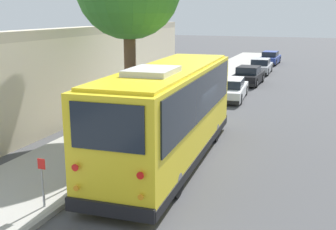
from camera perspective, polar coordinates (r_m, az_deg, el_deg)
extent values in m
plane|color=#474749|center=(15.79, 2.45, -5.23)|extent=(160.00, 160.00, 0.00)
cube|color=#A3A099|center=(17.14, -8.97, -3.59)|extent=(80.00, 3.53, 0.15)
cube|color=gray|center=(16.35, -3.33, -4.29)|extent=(80.00, 0.14, 0.15)
cube|color=yellow|center=(14.46, 0.18, 0.29)|extent=(9.82, 2.83, 2.99)
cube|color=black|center=(14.83, 0.17, -4.80)|extent=(9.88, 2.88, 0.28)
cube|color=black|center=(14.32, 0.18, 2.85)|extent=(9.04, 2.87, 1.43)
cube|color=black|center=(18.97, 4.60, 5.49)|extent=(0.13, 2.05, 1.50)
cube|color=black|center=(9.86, -8.32, -1.68)|extent=(0.12, 1.88, 1.15)
cube|color=black|center=(18.89, 4.64, 7.59)|extent=(0.12, 1.69, 0.22)
cube|color=yellow|center=(14.18, 0.18, 6.33)|extent=(9.22, 2.58, 0.10)
cube|color=silver|center=(12.53, -2.20, 5.90)|extent=(1.85, 1.42, 0.20)
cube|color=black|center=(19.37, 4.51, -0.27)|extent=(0.22, 2.37, 0.36)
cube|color=black|center=(10.57, -7.98, -12.63)|extent=(0.22, 2.37, 0.36)
cylinder|color=red|center=(10.50, -12.49, -6.98)|extent=(0.04, 0.18, 0.18)
cylinder|color=orange|center=(10.70, -12.34, -9.68)|extent=(0.04, 0.14, 0.14)
cylinder|color=red|center=(9.81, -3.78, -8.20)|extent=(0.04, 0.18, 0.18)
cylinder|color=orange|center=(10.02, -3.73, -11.05)|extent=(0.04, 0.14, 0.14)
cube|color=white|center=(19.57, 2.31, 0.41)|extent=(0.06, 0.32, 0.18)
cube|color=white|center=(19.23, 6.83, 0.09)|extent=(0.06, 0.32, 0.18)
cube|color=black|center=(18.97, 0.46, 6.41)|extent=(0.06, 0.10, 0.24)
cylinder|color=black|center=(17.72, -0.20, -1.41)|extent=(1.01, 0.35, 1.00)
cylinder|color=slate|center=(17.72, -0.20, -1.41)|extent=(0.46, 0.34, 0.45)
cylinder|color=black|center=(17.24, 6.27, -1.93)|extent=(1.01, 0.35, 1.00)
cylinder|color=slate|center=(17.24, 6.27, -1.93)|extent=(0.46, 0.34, 0.45)
cylinder|color=black|center=(12.76, -7.94, -7.67)|extent=(1.01, 0.35, 1.00)
cylinder|color=slate|center=(12.76, -7.94, -7.67)|extent=(0.46, 0.34, 0.45)
cylinder|color=black|center=(12.08, 0.94, -8.80)|extent=(1.01, 0.35, 1.00)
cylinder|color=slate|center=(12.08, 0.94, -8.80)|extent=(0.46, 0.34, 0.45)
cube|color=silver|center=(25.88, 8.50, 3.19)|extent=(4.66, 1.96, 0.61)
cube|color=black|center=(25.67, 8.50, 4.34)|extent=(2.25, 1.57, 0.48)
cube|color=silver|center=(25.63, 8.52, 4.87)|extent=(2.16, 1.53, 0.05)
cube|color=black|center=(28.16, 9.14, 3.59)|extent=(0.19, 1.59, 0.20)
cube|color=black|center=(23.68, 7.70, 1.73)|extent=(0.19, 1.59, 0.20)
cylinder|color=black|center=(27.41, 7.36, 3.49)|extent=(0.63, 0.24, 0.62)
cylinder|color=slate|center=(27.41, 7.36, 3.49)|extent=(0.29, 0.24, 0.28)
cylinder|color=black|center=(27.23, 10.46, 3.30)|extent=(0.63, 0.24, 0.62)
cylinder|color=slate|center=(27.23, 10.46, 3.30)|extent=(0.29, 0.24, 0.28)
cylinder|color=black|center=(24.62, 6.30, 2.36)|extent=(0.63, 0.24, 0.62)
cylinder|color=slate|center=(24.62, 6.30, 2.36)|extent=(0.29, 0.24, 0.28)
cylinder|color=black|center=(24.42, 9.75, 2.14)|extent=(0.63, 0.24, 0.62)
cylinder|color=slate|center=(24.42, 9.75, 2.14)|extent=(0.29, 0.24, 0.28)
cube|color=black|center=(31.46, 10.84, 5.01)|extent=(4.08, 1.84, 0.65)
cube|color=black|center=(31.28, 10.85, 6.01)|extent=(1.95, 1.54, 0.48)
cube|color=black|center=(31.25, 10.87, 6.44)|extent=(1.87, 1.51, 0.05)
cube|color=black|center=(33.47, 11.51, 5.10)|extent=(0.12, 1.68, 0.20)
cube|color=black|center=(29.52, 10.05, 4.04)|extent=(0.12, 1.68, 0.20)
cylinder|color=black|center=(32.87, 9.91, 5.14)|extent=(0.67, 0.22, 0.67)
cylinder|color=slate|center=(32.87, 9.91, 5.14)|extent=(0.31, 0.23, 0.30)
cylinder|color=black|center=(32.59, 12.64, 4.93)|extent=(0.67, 0.22, 0.67)
cylinder|color=slate|center=(32.59, 12.64, 4.93)|extent=(0.31, 0.23, 0.30)
cylinder|color=black|center=(30.41, 8.89, 4.49)|extent=(0.67, 0.22, 0.67)
cylinder|color=slate|center=(30.41, 8.89, 4.49)|extent=(0.31, 0.23, 0.30)
cylinder|color=black|center=(30.10, 11.83, 4.27)|extent=(0.67, 0.22, 0.67)
cylinder|color=slate|center=(30.10, 11.83, 4.27)|extent=(0.31, 0.23, 0.30)
cube|color=#A8AAAF|center=(37.43, 12.43, 6.25)|extent=(4.30, 1.70, 0.62)
cube|color=black|center=(37.26, 12.45, 7.07)|extent=(2.05, 1.45, 0.48)
cube|color=#A8AAAF|center=(37.23, 12.47, 7.43)|extent=(1.96, 1.41, 0.05)
cube|color=black|center=(39.59, 12.82, 6.32)|extent=(0.10, 1.59, 0.20)
cube|color=black|center=(35.34, 11.96, 5.50)|extent=(0.10, 1.59, 0.20)
cylinder|color=black|center=(38.88, 11.59, 6.33)|extent=(0.63, 0.21, 0.62)
cylinder|color=slate|center=(38.88, 11.59, 6.33)|extent=(0.28, 0.22, 0.28)
cylinder|color=black|center=(38.70, 13.78, 6.18)|extent=(0.63, 0.21, 0.62)
cylinder|color=slate|center=(38.70, 13.78, 6.18)|extent=(0.28, 0.22, 0.28)
cylinder|color=black|center=(36.23, 10.97, 5.84)|extent=(0.63, 0.21, 0.62)
cylinder|color=slate|center=(36.23, 10.97, 5.84)|extent=(0.28, 0.22, 0.28)
cylinder|color=black|center=(36.04, 13.32, 5.68)|extent=(0.63, 0.21, 0.62)
cylinder|color=slate|center=(36.04, 13.32, 5.68)|extent=(0.28, 0.22, 0.28)
cube|color=navy|center=(44.35, 13.67, 7.33)|extent=(4.29, 1.75, 0.64)
cube|color=black|center=(44.18, 13.69, 8.03)|extent=(2.05, 1.46, 0.48)
cube|color=navy|center=(44.16, 13.71, 8.34)|extent=(1.97, 1.42, 0.05)
cube|color=black|center=(46.48, 14.06, 7.31)|extent=(0.13, 1.57, 0.20)
cube|color=black|center=(42.27, 13.21, 6.76)|extent=(0.13, 1.57, 0.20)
cylinder|color=black|center=(45.79, 13.01, 7.36)|extent=(0.66, 0.22, 0.65)
cylinder|color=slate|center=(45.79, 13.01, 7.36)|extent=(0.30, 0.23, 0.29)
cylinder|color=black|center=(45.59, 14.83, 7.23)|extent=(0.66, 0.22, 0.65)
cylinder|color=slate|center=(45.59, 14.83, 7.23)|extent=(0.30, 0.23, 0.29)
cylinder|color=black|center=(43.17, 12.42, 7.02)|extent=(0.66, 0.22, 0.65)
cylinder|color=slate|center=(43.17, 12.42, 7.02)|extent=(0.30, 0.23, 0.29)
cylinder|color=black|center=(42.95, 14.35, 6.88)|extent=(0.66, 0.22, 0.65)
cylinder|color=slate|center=(42.95, 14.35, 6.88)|extent=(0.30, 0.23, 0.29)
cylinder|color=brown|center=(18.61, -5.13, 5.25)|extent=(0.52, 0.52, 4.50)
cylinder|color=gray|center=(11.60, -16.56, -9.44)|extent=(0.06, 0.06, 1.05)
cube|color=red|center=(11.36, -16.78, -6.36)|extent=(0.02, 0.22, 0.28)
cylinder|color=gray|center=(12.86, -12.00, -6.06)|extent=(0.06, 0.06, 1.38)
cube|color=beige|center=(23.95, -17.39, 5.65)|extent=(23.44, 7.62, 4.04)
cube|color=#BAAD93|center=(21.72, -9.98, 11.19)|extent=(23.44, 0.30, 0.40)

